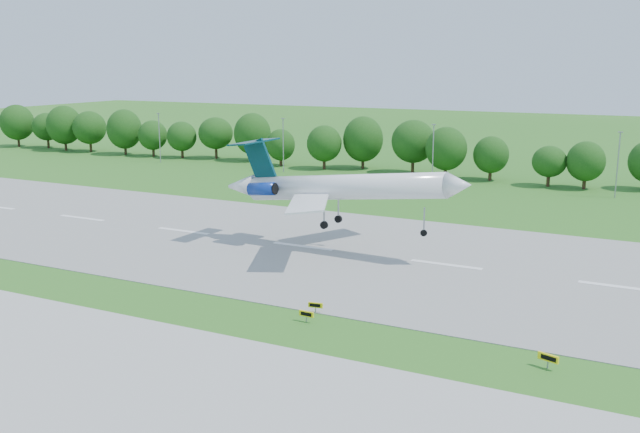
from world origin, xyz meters
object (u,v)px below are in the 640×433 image
at_px(service_vehicle_b, 381,182).
at_px(service_vehicle_a, 359,181).
at_px(airliner, 332,186).
at_px(taxi_sign_left, 315,305).

bearing_deg(service_vehicle_b, service_vehicle_a, 124.03).
bearing_deg(service_vehicle_b, airliner, -137.79).
bearing_deg(taxi_sign_left, service_vehicle_b, 97.30).
bearing_deg(airliner, taxi_sign_left, -66.24).
distance_m(service_vehicle_a, service_vehicle_b, 4.68).
relative_size(airliner, taxi_sign_left, 23.38).
bearing_deg(airliner, service_vehicle_a, 111.72).
relative_size(taxi_sign_left, service_vehicle_a, 0.37).
relative_size(taxi_sign_left, service_vehicle_b, 0.39).
bearing_deg(taxi_sign_left, airliner, 102.13).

